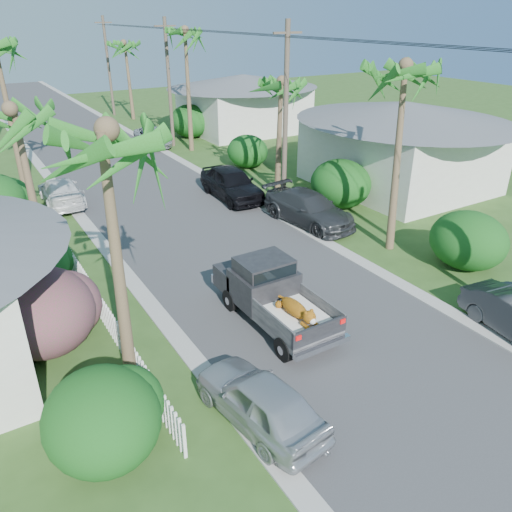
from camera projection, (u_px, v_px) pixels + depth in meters
ground at (377, 370)px, 14.35m from camera, size 120.00×120.00×0.00m
road at (114, 165)px, 33.49m from camera, size 8.00×100.00×0.02m
curb_left at (47, 175)px, 31.46m from camera, size 0.60×100.00×0.06m
curb_right at (173, 156)px, 35.50m from camera, size 0.60×100.00×0.06m
pickup_truck at (269, 291)px, 16.43m from camera, size 1.98×5.12×2.06m
parked_car_rm at (309, 209)px, 24.01m from camera, size 2.63×5.34×1.49m
parked_car_rf at (232, 183)px, 27.24m from camera, size 2.23×5.06×1.70m
parked_car_rd at (153, 137)px, 38.12m from camera, size 2.78×4.94×1.30m
parked_car_ln at (260, 401)px, 12.26m from camera, size 2.10×4.12×1.34m
parked_car_lf at (61, 192)px, 26.42m from camera, size 2.14×4.82×1.37m
palm_l_a at (99, 133)px, 10.69m from camera, size 4.40×4.40×8.20m
palm_l_b at (14, 110)px, 17.64m from camera, size 4.40×4.40×7.40m
palm_r_a at (409, 67)px, 18.63m from camera, size 4.40×4.40×8.70m
palm_r_b at (280, 82)px, 26.31m from camera, size 4.40×4.40×7.20m
palm_r_c at (185, 31)px, 33.60m from camera, size 4.40×4.40×9.40m
palm_r_d at (125, 43)px, 45.06m from camera, size 4.40×4.40×8.00m
shrub_l_a at (102, 419)px, 11.11m from camera, size 2.60×2.86×2.20m
shrub_l_b at (43, 312)px, 14.71m from camera, size 3.00×3.30×2.60m
shrub_l_c at (35, 265)px, 18.10m from camera, size 2.40×2.64×2.00m
shrub_r_a at (468, 240)px, 19.70m from camera, size 2.80×3.08×2.30m
shrub_r_b at (341, 184)px, 25.88m from camera, size 3.00×3.30×2.50m
shrub_r_c at (247, 151)px, 32.72m from camera, size 2.60×2.86×2.10m
shrub_r_d at (190, 121)px, 40.50m from camera, size 3.20×3.52×2.60m
picket_fence at (112, 325)px, 15.53m from camera, size 0.10×11.00×1.00m
house_right_near at (400, 148)px, 28.66m from camera, size 8.00×9.00×4.80m
house_right_far at (243, 105)px, 42.49m from camera, size 9.00×8.00×4.60m
utility_pole_b at (285, 116)px, 24.90m from camera, size 1.60×0.26×9.00m
utility_pole_c at (169, 83)px, 36.39m from camera, size 1.60×0.26×9.00m
utility_pole_d at (108, 66)px, 47.88m from camera, size 1.60×0.26×9.00m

